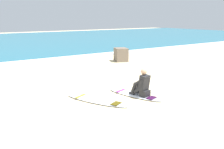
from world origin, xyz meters
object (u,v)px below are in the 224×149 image
(surfer_seated, at_px, (142,85))
(surfboard_main, at_px, (135,95))
(surfboard_spare_near, at_px, (96,100))
(shoreline_rock, at_px, (121,55))

(surfer_seated, bearing_deg, surfboard_main, 107.37)
(surfboard_spare_near, bearing_deg, surfer_seated, -18.86)
(surfer_seated, height_order, surfboard_spare_near, surfer_seated)
(surfboard_spare_near, distance_m, shoreline_rock, 7.67)
(surfer_seated, distance_m, shoreline_rock, 7.17)
(surfboard_main, xyz_separation_m, shoreline_rock, (3.75, 5.87, 0.37))
(surfboard_spare_near, height_order, shoreline_rock, shoreline_rock)
(surfboard_main, relative_size, shoreline_rock, 2.64)
(surfboard_main, relative_size, surfer_seated, 2.36)
(surfer_seated, relative_size, surfboard_spare_near, 0.40)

